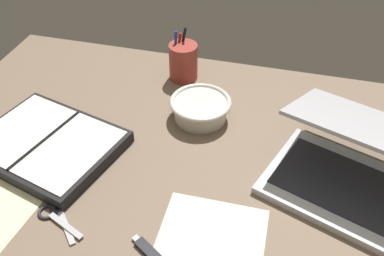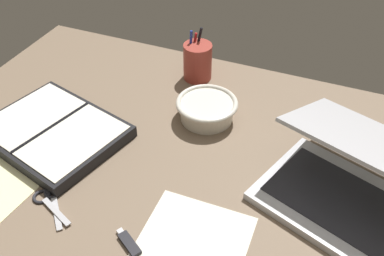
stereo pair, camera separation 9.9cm
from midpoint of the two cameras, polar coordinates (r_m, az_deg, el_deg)
name	(u,v)px [view 2 (the right image)]	position (r cm, az deg, el deg)	size (l,w,h in cm)	color
desk_top	(184,179)	(98.05, 1.82, -6.96)	(140.00, 100.00, 2.00)	#75604C
laptop	(348,181)	(96.72, 22.92, -6.67)	(40.22, 40.16, 17.22)	#B7B7BC
bowl	(207,109)	(110.76, 4.53, 2.48)	(16.06, 16.06, 5.58)	silver
pen_cup	(197,61)	(124.92, 3.02, 8.79)	(8.25, 8.25, 15.01)	#9E382D
planner	(53,132)	(109.69, -15.60, -0.59)	(38.06, 32.98, 3.54)	black
scissors	(49,198)	(96.00, -15.71, -9.18)	(12.08, 10.14, 0.80)	#B7B7BC
paper_sheet_front	(187,256)	(84.65, 2.77, -16.86)	(20.94, 26.92, 0.16)	silver
paper_sheet_beside_planner	(4,176)	(104.17, -21.39, -6.16)	(18.71, 24.88, 0.16)	#F4EFB2
usb_drive	(129,243)	(85.90, -5.06, -15.24)	(6.98, 5.11, 1.00)	black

